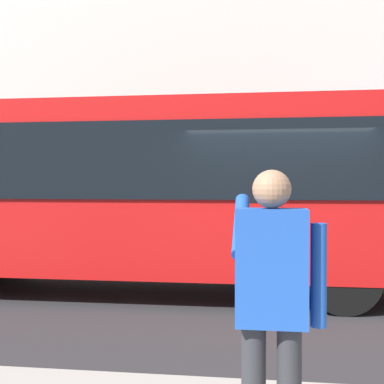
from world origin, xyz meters
name	(u,v)px	position (x,y,z in m)	size (l,w,h in m)	color
ground_plane	(277,303)	(0.00, 0.00, 0.00)	(60.00, 60.00, 0.00)	#2B2B2D
building_facade_far	(273,31)	(-0.02, -6.80, 5.99)	(28.00, 1.55, 12.00)	beige
red_bus	(144,189)	(2.14, -0.51, 1.68)	(9.05, 2.54, 3.08)	red
pedestrian_photographer	(272,295)	(0.13, 4.84, 1.14)	(0.53, 0.52, 1.70)	#2D2D33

